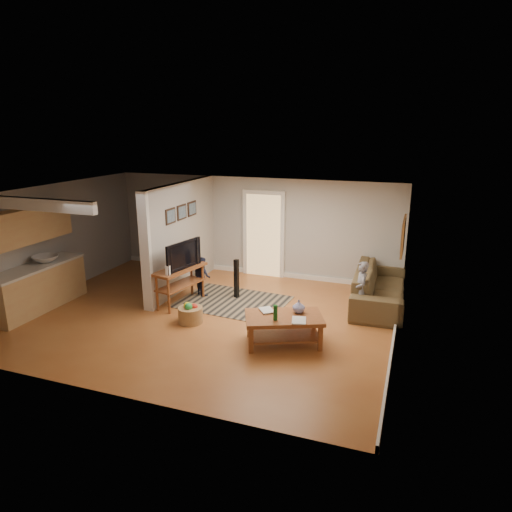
# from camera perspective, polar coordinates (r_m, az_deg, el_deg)

# --- Properties ---
(ground) EXTENTS (7.50, 7.50, 0.00)m
(ground) POSITION_cam_1_polar(r_m,az_deg,el_deg) (9.43, -6.60, -7.45)
(ground) COLOR #954F26
(ground) RESTS_ON ground
(room_shell) EXTENTS (7.54, 6.02, 2.52)m
(room_shell) POSITION_cam_1_polar(r_m,az_deg,el_deg) (9.82, -11.36, 2.26)
(room_shell) COLOR #B3AFAB
(room_shell) RESTS_ON ground
(area_rug) EXTENTS (2.42, 1.85, 0.01)m
(area_rug) POSITION_cam_1_polar(r_m,az_deg,el_deg) (10.10, -2.94, -5.72)
(area_rug) COLOR black
(area_rug) RESTS_ON ground
(sofa) EXTENTS (1.11, 2.67, 0.77)m
(sofa) POSITION_cam_1_polar(r_m,az_deg,el_deg) (10.36, 15.06, -5.72)
(sofa) COLOR #3F391F
(sofa) RESTS_ON ground
(coffee_table) EXTENTS (1.54, 1.25, 0.79)m
(coffee_table) POSITION_cam_1_polar(r_m,az_deg,el_deg) (8.12, 3.62, -8.19)
(coffee_table) COLOR brown
(coffee_table) RESTS_ON ground
(tv_console) EXTENTS (0.75, 1.37, 1.11)m
(tv_console) POSITION_cam_1_polar(r_m,az_deg,el_deg) (9.87, -9.44, -1.91)
(tv_console) COLOR brown
(tv_console) RESTS_ON ground
(speaker_left) EXTENTS (0.11, 0.11, 0.89)m
(speaker_left) POSITION_cam_1_polar(r_m,az_deg,el_deg) (10.19, -2.46, -2.85)
(speaker_left) COLOR black
(speaker_left) RESTS_ON ground
(speaker_right) EXTENTS (0.11, 0.11, 1.01)m
(speaker_right) POSITION_cam_1_polar(r_m,az_deg,el_deg) (11.17, -7.30, -0.95)
(speaker_right) COLOR black
(speaker_right) RESTS_ON ground
(toy_basket) EXTENTS (0.48, 0.48, 0.43)m
(toy_basket) POSITION_cam_1_polar(r_m,az_deg,el_deg) (9.10, -8.20, -7.18)
(toy_basket) COLOR olive
(toy_basket) RESTS_ON ground
(child) EXTENTS (0.39, 0.49, 1.18)m
(child) POSITION_cam_1_polar(r_m,az_deg,el_deg) (9.53, 12.74, -7.51)
(child) COLOR slate
(child) RESTS_ON ground
(toddler) EXTENTS (0.54, 0.53, 0.88)m
(toddler) POSITION_cam_1_polar(r_m,az_deg,el_deg) (10.61, -6.67, -4.75)
(toddler) COLOR #1B2039
(toddler) RESTS_ON ground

